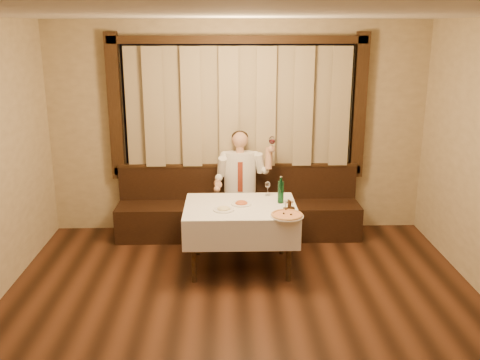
{
  "coord_description": "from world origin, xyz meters",
  "views": [
    {
      "loc": [
        -0.16,
        -4.03,
        2.71
      ],
      "look_at": [
        0.0,
        1.9,
        1.0
      ],
      "focal_mm": 40.0,
      "sensor_mm": 36.0,
      "label": 1
    }
  ],
  "objects_px": {
    "cruet_caddy": "(289,207)",
    "dining_table": "(240,214)",
    "green_bottle": "(281,192)",
    "seated_man": "(241,177)",
    "pizza": "(287,215)",
    "banquette": "(238,212)",
    "pasta_red": "(241,202)",
    "pasta_cream": "(224,208)"
  },
  "relations": [
    {
      "from": "cruet_caddy",
      "to": "green_bottle",
      "type": "bearing_deg",
      "value": 84.57
    },
    {
      "from": "pasta_red",
      "to": "pasta_cream",
      "type": "bearing_deg",
      "value": -135.67
    },
    {
      "from": "pasta_cream",
      "to": "pizza",
      "type": "bearing_deg",
      "value": -18.03
    },
    {
      "from": "pizza",
      "to": "cruet_caddy",
      "type": "distance_m",
      "value": 0.2
    },
    {
      "from": "pizza",
      "to": "cruet_caddy",
      "type": "height_order",
      "value": "cruet_caddy"
    },
    {
      "from": "dining_table",
      "to": "pizza",
      "type": "distance_m",
      "value": 0.63
    },
    {
      "from": "dining_table",
      "to": "green_bottle",
      "type": "xyz_separation_m",
      "value": [
        0.46,
        0.09,
        0.24
      ]
    },
    {
      "from": "cruet_caddy",
      "to": "seated_man",
      "type": "xyz_separation_m",
      "value": [
        -0.5,
        1.13,
        0.02
      ]
    },
    {
      "from": "pizza",
      "to": "pasta_cream",
      "type": "distance_m",
      "value": 0.71
    },
    {
      "from": "pasta_red",
      "to": "pasta_cream",
      "type": "distance_m",
      "value": 0.28
    },
    {
      "from": "pasta_red",
      "to": "cruet_caddy",
      "type": "bearing_deg",
      "value": -23.72
    },
    {
      "from": "pizza",
      "to": "seated_man",
      "type": "bearing_deg",
      "value": 109.22
    },
    {
      "from": "pasta_red",
      "to": "green_bottle",
      "type": "xyz_separation_m",
      "value": [
        0.45,
        0.05,
        0.1
      ]
    },
    {
      "from": "banquette",
      "to": "green_bottle",
      "type": "bearing_deg",
      "value": -63.59
    },
    {
      "from": "pasta_red",
      "to": "seated_man",
      "type": "distance_m",
      "value": 0.9
    },
    {
      "from": "banquette",
      "to": "cruet_caddy",
      "type": "relative_size",
      "value": 25.27
    },
    {
      "from": "banquette",
      "to": "pasta_red",
      "type": "xyz_separation_m",
      "value": [
        0.01,
        -0.99,
        0.48
      ]
    },
    {
      "from": "seated_man",
      "to": "green_bottle",
      "type": "bearing_deg",
      "value": -62.68
    },
    {
      "from": "dining_table",
      "to": "seated_man",
      "type": "bearing_deg",
      "value": 88.3
    },
    {
      "from": "pasta_cream",
      "to": "banquette",
      "type": "bearing_deg",
      "value": 80.9
    },
    {
      "from": "green_bottle",
      "to": "pasta_red",
      "type": "bearing_deg",
      "value": -173.44
    },
    {
      "from": "seated_man",
      "to": "cruet_caddy",
      "type": "bearing_deg",
      "value": -65.95
    },
    {
      "from": "seated_man",
      "to": "pasta_red",
      "type": "bearing_deg",
      "value": -91.04
    },
    {
      "from": "banquette",
      "to": "pizza",
      "type": "distance_m",
      "value": 1.56
    },
    {
      "from": "green_bottle",
      "to": "seated_man",
      "type": "height_order",
      "value": "seated_man"
    },
    {
      "from": "pasta_cream",
      "to": "seated_man",
      "type": "bearing_deg",
      "value": 78.76
    },
    {
      "from": "cruet_caddy",
      "to": "dining_table",
      "type": "bearing_deg",
      "value": 141.51
    },
    {
      "from": "banquette",
      "to": "seated_man",
      "type": "distance_m",
      "value": 0.52
    },
    {
      "from": "dining_table",
      "to": "seated_man",
      "type": "relative_size",
      "value": 0.89
    },
    {
      "from": "pizza",
      "to": "cruet_caddy",
      "type": "relative_size",
      "value": 2.84
    },
    {
      "from": "banquette",
      "to": "pizza",
      "type": "xyz_separation_m",
      "value": [
        0.49,
        -1.4,
        0.46
      ]
    },
    {
      "from": "banquette",
      "to": "green_bottle",
      "type": "distance_m",
      "value": 1.19
    },
    {
      "from": "banquette",
      "to": "green_bottle",
      "type": "relative_size",
      "value": 10.13
    },
    {
      "from": "dining_table",
      "to": "green_bottle",
      "type": "relative_size",
      "value": 4.02
    },
    {
      "from": "dining_table",
      "to": "pasta_red",
      "type": "height_order",
      "value": "pasta_red"
    },
    {
      "from": "dining_table",
      "to": "seated_man",
      "type": "xyz_separation_m",
      "value": [
        0.03,
        0.93,
        0.17
      ]
    },
    {
      "from": "pizza",
      "to": "pasta_red",
      "type": "relative_size",
      "value": 1.56
    },
    {
      "from": "pasta_red",
      "to": "seated_man",
      "type": "xyz_separation_m",
      "value": [
        0.02,
        0.9,
        0.04
      ]
    },
    {
      "from": "green_bottle",
      "to": "cruet_caddy",
      "type": "bearing_deg",
      "value": -76.79
    },
    {
      "from": "banquette",
      "to": "cruet_caddy",
      "type": "xyz_separation_m",
      "value": [
        0.53,
        -1.21,
        0.49
      ]
    },
    {
      "from": "pizza",
      "to": "cruet_caddy",
      "type": "xyz_separation_m",
      "value": [
        0.04,
        0.19,
        0.03
      ]
    },
    {
      "from": "pasta_red",
      "to": "green_bottle",
      "type": "relative_size",
      "value": 0.73
    }
  ]
}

